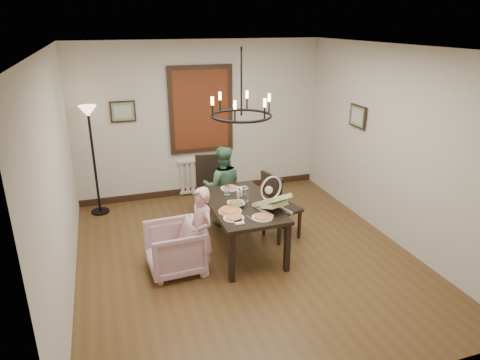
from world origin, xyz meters
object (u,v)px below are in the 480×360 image
dining_table (241,208)px  floor_lamp (94,163)px  armchair (174,248)px  baby_bouncer (272,199)px  drinking_glass (246,198)px  chair_far (211,188)px  chair_right (282,205)px  elderly_woman (202,239)px  seated_man (223,192)px

dining_table → floor_lamp: size_ratio=0.87×
dining_table → armchair: (-0.99, -0.24, -0.32)m
baby_bouncer → drinking_glass: size_ratio=3.43×
armchair → baby_bouncer: baby_bouncer is taller
chair_far → chair_right: bearing=-43.4°
dining_table → chair_right: chair_right is taller
elderly_woman → chair_right: bearing=95.9°
armchair → elderly_woman: size_ratio=0.72×
chair_right → elderly_woman: size_ratio=1.08×
drinking_glass → floor_lamp: (-1.97, 1.99, 0.10)m
armchair → floor_lamp: size_ratio=0.39×
dining_table → seated_man: (-0.01, 0.91, -0.11)m
chair_right → drinking_glass: size_ratio=7.37×
elderly_woman → drinking_glass: bearing=99.9°
chair_right → dining_table: bearing=90.2°
dining_table → floor_lamp: floor_lamp is taller
seated_man → drinking_glass: 0.98m
elderly_woman → drinking_glass: (0.73, 0.38, 0.31)m
baby_bouncer → chair_right: bearing=37.9°
baby_bouncer → floor_lamp: floor_lamp is taller
chair_far → baby_bouncer: baby_bouncer is taller
chair_right → armchair: 1.76m
chair_far → armchair: size_ratio=1.46×
drinking_glass → floor_lamp: size_ratio=0.08×
armchair → drinking_glass: (1.05, 0.21, 0.48)m
dining_table → baby_bouncer: (0.31, -0.36, 0.25)m
chair_far → seated_man: bearing=-62.0°
drinking_glass → chair_right: bearing=18.8°
seated_man → floor_lamp: floor_lamp is taller
chair_right → floor_lamp: bearing=41.2°
armchair → elderly_woman: 0.41m
dining_table → drinking_glass: (0.06, -0.03, 0.16)m
seated_man → floor_lamp: bearing=-16.2°
chair_right → armchair: bearing=89.6°
chair_right → elderly_woman: (-1.37, -0.60, -0.04)m
chair_far → baby_bouncer: size_ratio=2.11×
armchair → baby_bouncer: size_ratio=1.44×
chair_far → floor_lamp: floor_lamp is taller
elderly_woman → chair_far: bearing=143.7°
chair_right → baby_bouncer: bearing=129.5°
dining_table → floor_lamp: 2.74m
dining_table → elderly_woman: 0.80m
chair_far → chair_right: (0.82, -1.02, 0.01)m
baby_bouncer → drinking_glass: 0.42m
chair_right → elderly_woman: 1.50m
dining_table → baby_bouncer: baby_bouncer is taller
armchair → drinking_glass: drinking_glass is taller
chair_right → floor_lamp: 3.17m
elderly_woman → drinking_glass: size_ratio=6.85×
dining_table → chair_right: 0.74m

